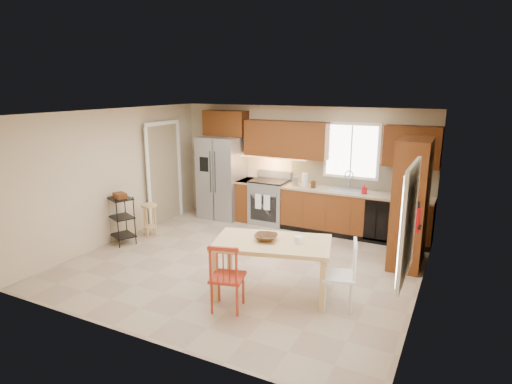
{
  "coord_description": "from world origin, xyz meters",
  "views": [
    {
      "loc": [
        3.19,
        -5.89,
        2.91
      ],
      "look_at": [
        0.02,
        0.4,
        1.15
      ],
      "focal_mm": 30.0,
      "sensor_mm": 36.0,
      "label": 1
    }
  ],
  "objects_px": {
    "chair_white": "(339,275)",
    "bar_stool": "(150,220)",
    "soap_bottle": "(364,189)",
    "pantry": "(411,203)",
    "table_jar": "(299,241)",
    "fire_extinguisher": "(416,220)",
    "dining_table": "(272,268)",
    "range_stove": "(269,202)",
    "refrigerator": "(222,177)",
    "chair_red": "(228,276)",
    "table_bowl": "(266,240)",
    "utility_cart": "(122,220)"
  },
  "relations": [
    {
      "from": "fire_extinguisher",
      "to": "chair_red",
      "type": "bearing_deg",
      "value": -143.33
    },
    {
      "from": "soap_bottle",
      "to": "dining_table",
      "type": "bearing_deg",
      "value": -102.02
    },
    {
      "from": "refrigerator",
      "to": "chair_white",
      "type": "distance_m",
      "value": 4.55
    },
    {
      "from": "range_stove",
      "to": "chair_red",
      "type": "distance_m",
      "value": 3.76
    },
    {
      "from": "chair_red",
      "to": "table_jar",
      "type": "xyz_separation_m",
      "value": [
        0.7,
        0.75,
        0.35
      ]
    },
    {
      "from": "table_bowl",
      "to": "bar_stool",
      "type": "relative_size",
      "value": 0.51
    },
    {
      "from": "dining_table",
      "to": "bar_stool",
      "type": "relative_size",
      "value": 2.5
    },
    {
      "from": "fire_extinguisher",
      "to": "soap_bottle",
      "type": "bearing_deg",
      "value": 120.53
    },
    {
      "from": "pantry",
      "to": "fire_extinguisher",
      "type": "xyz_separation_m",
      "value": [
        0.2,
        -1.05,
        0.05
      ]
    },
    {
      "from": "table_jar",
      "to": "soap_bottle",
      "type": "bearing_deg",
      "value": 84.64
    },
    {
      "from": "dining_table",
      "to": "utility_cart",
      "type": "height_order",
      "value": "utility_cart"
    },
    {
      "from": "range_stove",
      "to": "fire_extinguisher",
      "type": "height_order",
      "value": "fire_extinguisher"
    },
    {
      "from": "table_bowl",
      "to": "bar_stool",
      "type": "bearing_deg",
      "value": 159.6
    },
    {
      "from": "soap_bottle",
      "to": "table_jar",
      "type": "xyz_separation_m",
      "value": [
        -0.26,
        -2.77,
        -0.17
      ]
    },
    {
      "from": "fire_extinguisher",
      "to": "table_jar",
      "type": "xyz_separation_m",
      "value": [
        -1.41,
        -0.82,
        -0.28
      ]
    },
    {
      "from": "range_stove",
      "to": "refrigerator",
      "type": "bearing_deg",
      "value": -177.01
    },
    {
      "from": "fire_extinguisher",
      "to": "table_bowl",
      "type": "distance_m",
      "value": 2.1
    },
    {
      "from": "fire_extinguisher",
      "to": "table_bowl",
      "type": "bearing_deg",
      "value": -153.65
    },
    {
      "from": "pantry",
      "to": "table_bowl",
      "type": "xyz_separation_m",
      "value": [
        -1.66,
        -1.97,
        -0.26
      ]
    },
    {
      "from": "dining_table",
      "to": "fire_extinguisher",
      "type": "bearing_deg",
      "value": 12.5
    },
    {
      "from": "refrigerator",
      "to": "range_stove",
      "type": "bearing_deg",
      "value": 2.99
    },
    {
      "from": "fire_extinguisher",
      "to": "dining_table",
      "type": "distance_m",
      "value": 2.11
    },
    {
      "from": "pantry",
      "to": "chair_white",
      "type": "height_order",
      "value": "pantry"
    },
    {
      "from": "pantry",
      "to": "chair_white",
      "type": "distance_m",
      "value": 2.1
    },
    {
      "from": "dining_table",
      "to": "pantry",
      "type": "bearing_deg",
      "value": 36.49
    },
    {
      "from": "pantry",
      "to": "table_jar",
      "type": "bearing_deg",
      "value": -122.88
    },
    {
      "from": "chair_white",
      "to": "bar_stool",
      "type": "height_order",
      "value": "chair_white"
    },
    {
      "from": "pantry",
      "to": "dining_table",
      "type": "relative_size",
      "value": 1.31
    },
    {
      "from": "table_jar",
      "to": "dining_table",
      "type": "bearing_deg",
      "value": -164.05
    },
    {
      "from": "range_stove",
      "to": "table_jar",
      "type": "xyz_separation_m",
      "value": [
        1.77,
        -2.86,
        0.36
      ]
    },
    {
      "from": "chair_red",
      "to": "soap_bottle",
      "type": "bearing_deg",
      "value": 59.6
    },
    {
      "from": "pantry",
      "to": "table_bowl",
      "type": "relative_size",
      "value": 6.45
    },
    {
      "from": "chair_white",
      "to": "table_bowl",
      "type": "height_order",
      "value": "chair_white"
    },
    {
      "from": "refrigerator",
      "to": "dining_table",
      "type": "distance_m",
      "value": 3.91
    },
    {
      "from": "soap_bottle",
      "to": "fire_extinguisher",
      "type": "height_order",
      "value": "fire_extinguisher"
    },
    {
      "from": "range_stove",
      "to": "dining_table",
      "type": "xyz_separation_m",
      "value": [
        1.42,
        -2.96,
        -0.07
      ]
    },
    {
      "from": "bar_stool",
      "to": "utility_cart",
      "type": "xyz_separation_m",
      "value": [
        -0.18,
        -0.57,
        0.14
      ]
    },
    {
      "from": "chair_red",
      "to": "table_jar",
      "type": "relative_size",
      "value": 6.68
    },
    {
      "from": "dining_table",
      "to": "utility_cart",
      "type": "distance_m",
      "value": 3.42
    },
    {
      "from": "dining_table",
      "to": "utility_cart",
      "type": "xyz_separation_m",
      "value": [
        -3.37,
        0.58,
        0.07
      ]
    },
    {
      "from": "refrigerator",
      "to": "table_jar",
      "type": "distance_m",
      "value": 4.04
    },
    {
      "from": "chair_red",
      "to": "table_bowl",
      "type": "relative_size",
      "value": 2.9
    },
    {
      "from": "refrigerator",
      "to": "dining_table",
      "type": "height_order",
      "value": "refrigerator"
    },
    {
      "from": "range_stove",
      "to": "bar_stool",
      "type": "relative_size",
      "value": 1.43
    },
    {
      "from": "range_stove",
      "to": "utility_cart",
      "type": "xyz_separation_m",
      "value": [
        -1.95,
        -2.38,
        0.0
      ]
    },
    {
      "from": "refrigerator",
      "to": "fire_extinguisher",
      "type": "height_order",
      "value": "refrigerator"
    },
    {
      "from": "soap_bottle",
      "to": "chair_white",
      "type": "relative_size",
      "value": 0.2
    },
    {
      "from": "chair_white",
      "to": "bar_stool",
      "type": "xyz_separation_m",
      "value": [
        -4.14,
        1.1,
        -0.15
      ]
    },
    {
      "from": "table_bowl",
      "to": "refrigerator",
      "type": "bearing_deg",
      "value": 130.43
    },
    {
      "from": "dining_table",
      "to": "table_bowl",
      "type": "height_order",
      "value": "table_bowl"
    }
  ]
}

